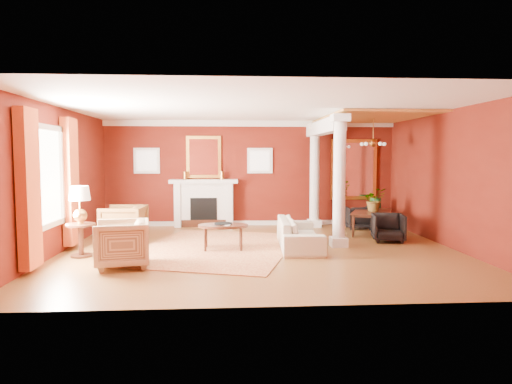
{
  "coord_description": "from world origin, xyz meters",
  "views": [
    {
      "loc": [
        -0.69,
        -9.17,
        1.92
      ],
      "look_at": [
        -0.04,
        0.64,
        1.15
      ],
      "focal_mm": 32.0,
      "sensor_mm": 36.0,
      "label": 1
    }
  ],
  "objects": [
    {
      "name": "dining_mirror",
      "position": [
        2.9,
        3.45,
        1.55
      ],
      "size": [
        1.3,
        0.07,
        1.7
      ],
      "color": "gold",
      "rests_on": "room_shell"
    },
    {
      "name": "coffee_table",
      "position": [
        -0.75,
        0.14,
        0.47
      ],
      "size": [
        1.03,
        1.03,
        0.52
      ],
      "rotation": [
        0.0,
        0.0,
        0.28
      ],
      "color": "black",
      "rests_on": "ground"
    },
    {
      "name": "column_back",
      "position": [
        1.7,
        3.0,
        1.43
      ],
      "size": [
        0.36,
        0.36,
        2.8
      ],
      "color": "silver",
      "rests_on": "ground"
    },
    {
      "name": "dining_chair_far",
      "position": [
        2.81,
        2.63,
        0.33
      ],
      "size": [
        0.65,
        0.61,
        0.66
      ],
      "primitive_type": "imported",
      "rotation": [
        0.0,
        0.0,
        3.12
      ],
      "color": "black",
      "rests_on": "ground"
    },
    {
      "name": "potted_plant",
      "position": [
        2.98,
        1.86,
        1.11
      ],
      "size": [
        0.59,
        0.64,
        0.46
      ],
      "primitive_type": "imported",
      "rotation": [
        0.0,
        0.0,
        0.12
      ],
      "color": "#26591E",
      "rests_on": "dining_table"
    },
    {
      "name": "base_trim",
      "position": [
        0.0,
        3.46,
        0.06
      ],
      "size": [
        8.0,
        0.08,
        0.12
      ],
      "primitive_type": "cube",
      "color": "silver",
      "rests_on": "ground"
    },
    {
      "name": "dining_table",
      "position": [
        2.95,
        1.87,
        0.44
      ],
      "size": [
        1.13,
        1.67,
        0.88
      ],
      "primitive_type": "imported",
      "rotation": [
        0.0,
        0.0,
        1.17
      ],
      "color": "black",
      "rests_on": "ground"
    },
    {
      "name": "header_beam",
      "position": [
        1.7,
        1.9,
        2.62
      ],
      "size": [
        0.3,
        3.2,
        0.32
      ],
      "primitive_type": "cube",
      "color": "silver",
      "rests_on": "column_front"
    },
    {
      "name": "flank_window_right",
      "position": [
        0.25,
        3.46,
        1.8
      ],
      "size": [
        0.7,
        0.07,
        0.7
      ],
      "color": "silver",
      "rests_on": "room_shell"
    },
    {
      "name": "left_window",
      "position": [
        -3.89,
        -0.6,
        1.42
      ],
      "size": [
        0.21,
        2.55,
        2.6
      ],
      "color": "white",
      "rests_on": "room_shell"
    },
    {
      "name": "ground",
      "position": [
        0.0,
        0.0,
        0.0
      ],
      "size": [
        8.0,
        8.0,
        0.0
      ],
      "primitive_type": "plane",
      "color": "brown",
      "rests_on": "ground"
    },
    {
      "name": "coffee_book",
      "position": [
        -0.76,
        0.09,
        0.64
      ],
      "size": [
        0.17,
        0.06,
        0.23
      ],
      "primitive_type": "imported",
      "rotation": [
        0.0,
        0.0,
        -0.26
      ],
      "color": "black",
      "rests_on": "coffee_table"
    },
    {
      "name": "armchair_stripe",
      "position": [
        -2.49,
        -1.24,
        0.45
      ],
      "size": [
        0.97,
        1.01,
        0.91
      ],
      "primitive_type": "imported",
      "rotation": [
        0.0,
        0.0,
        -1.39
      ],
      "color": "tan",
      "rests_on": "ground"
    },
    {
      "name": "rug",
      "position": [
        -0.92,
        0.28,
        0.01
      ],
      "size": [
        4.09,
        4.77,
        0.02
      ],
      "primitive_type": "cube",
      "rotation": [
        0.0,
        0.0,
        -0.3
      ],
      "color": "maroon",
      "rests_on": "ground"
    },
    {
      "name": "flank_window_left",
      "position": [
        -2.85,
        3.46,
        1.8
      ],
      "size": [
        0.7,
        0.07,
        0.7
      ],
      "color": "silver",
      "rests_on": "room_shell"
    },
    {
      "name": "sofa",
      "position": [
        0.84,
        0.22,
        0.41
      ],
      "size": [
        0.72,
        2.13,
        0.82
      ],
      "primitive_type": "imported",
      "rotation": [
        0.0,
        0.0,
        1.52
      ],
      "color": "beige",
      "rests_on": "ground"
    },
    {
      "name": "amber_ceiling",
      "position": [
        2.85,
        1.75,
        2.87
      ],
      "size": [
        2.3,
        3.4,
        0.04
      ],
      "primitive_type": "cube",
      "color": "#CE893C",
      "rests_on": "room_shell"
    },
    {
      "name": "crown_trim",
      "position": [
        0.0,
        3.46,
        2.82
      ],
      "size": [
        8.0,
        0.08,
        0.16
      ],
      "primitive_type": "cube",
      "color": "silver",
      "rests_on": "room_shell"
    },
    {
      "name": "chandelier",
      "position": [
        2.9,
        1.8,
        2.25
      ],
      "size": [
        0.6,
        0.62,
        0.75
      ],
      "color": "#BB873A",
      "rests_on": "room_shell"
    },
    {
      "name": "overmantel_mirror",
      "position": [
        -1.3,
        3.45,
        1.9
      ],
      "size": [
        0.95,
        0.07,
        1.15
      ],
      "color": "gold",
      "rests_on": "fireplace"
    },
    {
      "name": "dining_chair_near",
      "position": [
        2.96,
        0.79,
        0.35
      ],
      "size": [
        0.77,
        0.74,
        0.69
      ],
      "primitive_type": "imported",
      "rotation": [
        0.0,
        0.0,
        -0.17
      ],
      "color": "black",
      "rests_on": "ground"
    },
    {
      "name": "room_shell",
      "position": [
        0.0,
        0.0,
        2.02
      ],
      "size": [
        8.04,
        7.04,
        2.92
      ],
      "color": "#5C170C",
      "rests_on": "ground"
    },
    {
      "name": "fireplace",
      "position": [
        -1.3,
        3.32,
        0.65
      ],
      "size": [
        1.85,
        0.42,
        1.29
      ],
      "color": "silver",
      "rests_on": "ground"
    },
    {
      "name": "column_front",
      "position": [
        1.7,
        0.3,
        1.43
      ],
      "size": [
        0.36,
        0.36,
        2.8
      ],
      "color": "silver",
      "rests_on": "ground"
    },
    {
      "name": "green_urn",
      "position": [
        3.36,
        2.92,
        0.32
      ],
      "size": [
        0.34,
        0.34,
        0.81
      ],
      "color": "#16451D",
      "rests_on": "ground"
    },
    {
      "name": "side_table",
      "position": [
        -3.47,
        -0.35,
        0.9
      ],
      "size": [
        0.54,
        0.54,
        1.36
      ],
      "rotation": [
        0.0,
        0.0,
        -0.37
      ],
      "color": "black",
      "rests_on": "ground"
    },
    {
      "name": "armchair_leopard",
      "position": [
        -2.98,
        1.11,
        0.46
      ],
      "size": [
        0.9,
        0.95,
        0.92
      ],
      "primitive_type": "imported",
      "rotation": [
        0.0,
        0.0,
        -1.64
      ],
      "color": "black",
      "rests_on": "ground"
    }
  ]
}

